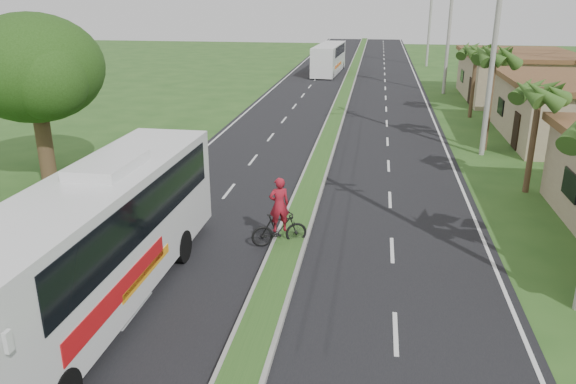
# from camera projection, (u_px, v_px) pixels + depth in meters

# --- Properties ---
(ground) EXTENTS (180.00, 180.00, 0.00)m
(ground) POSITION_uv_depth(u_px,v_px,m) (262.00, 322.00, 14.86)
(ground) COLOR #2A501D
(ground) RESTS_ON ground
(road_asphalt) EXTENTS (14.00, 160.00, 0.02)m
(road_asphalt) POSITION_uv_depth(u_px,v_px,m) (328.00, 139.00, 33.49)
(road_asphalt) COLOR black
(road_asphalt) RESTS_ON ground
(median_strip) EXTENTS (1.20, 160.00, 0.18)m
(median_strip) POSITION_uv_depth(u_px,v_px,m) (328.00, 138.00, 33.46)
(median_strip) COLOR gray
(median_strip) RESTS_ON ground
(lane_edge_left) EXTENTS (0.12, 160.00, 0.01)m
(lane_edge_left) POSITION_uv_depth(u_px,v_px,m) (219.00, 136.00, 34.47)
(lane_edge_left) COLOR silver
(lane_edge_left) RESTS_ON ground
(lane_edge_right) EXTENTS (0.12, 160.00, 0.01)m
(lane_edge_right) POSITION_uv_depth(u_px,v_px,m) (443.00, 144.00, 32.51)
(lane_edge_right) COLOR silver
(lane_edge_right) RESTS_ON ground
(shop_mid) EXTENTS (7.60, 10.60, 3.67)m
(shop_mid) POSITION_uv_depth(u_px,v_px,m) (571.00, 110.00, 32.69)
(shop_mid) COLOR #9D876A
(shop_mid) RESTS_ON ground
(shop_far) EXTENTS (8.60, 11.60, 3.82)m
(shop_far) POSITION_uv_depth(u_px,v_px,m) (517.00, 76.00, 45.70)
(shop_far) COLOR #9D876A
(shop_far) RESTS_ON ground
(palm_verge_b) EXTENTS (2.40, 2.40, 5.05)m
(palm_verge_b) POSITION_uv_depth(u_px,v_px,m) (540.00, 93.00, 23.21)
(palm_verge_b) COLOR #473321
(palm_verge_b) RESTS_ON ground
(palm_verge_c) EXTENTS (2.40, 2.40, 5.85)m
(palm_verge_c) POSITION_uv_depth(u_px,v_px,m) (495.00, 56.00, 29.57)
(palm_verge_c) COLOR #473321
(palm_verge_c) RESTS_ON ground
(palm_verge_d) EXTENTS (2.40, 2.40, 5.25)m
(palm_verge_d) POSITION_uv_depth(u_px,v_px,m) (477.00, 51.00, 38.07)
(palm_verge_d) COLOR #473321
(palm_verge_d) RESTS_ON ground
(shade_tree) EXTENTS (6.30, 6.00, 7.54)m
(shade_tree) POSITION_uv_depth(u_px,v_px,m) (32.00, 72.00, 24.29)
(shade_tree) COLOR #473321
(shade_tree) RESTS_ON ground
(utility_pole_b) EXTENTS (3.20, 0.28, 12.00)m
(utility_pole_b) POSITION_uv_depth(u_px,v_px,m) (495.00, 35.00, 28.31)
(utility_pole_b) COLOR gray
(utility_pole_b) RESTS_ON ground
(utility_pole_c) EXTENTS (1.60, 0.28, 11.00)m
(utility_pole_c) POSITION_uv_depth(u_px,v_px,m) (450.00, 26.00, 47.13)
(utility_pole_c) COLOR gray
(utility_pole_c) RESTS_ON ground
(utility_pole_d) EXTENTS (1.60, 0.28, 10.50)m
(utility_pole_d) POSITION_uv_depth(u_px,v_px,m) (430.00, 19.00, 65.84)
(utility_pole_d) COLOR gray
(utility_pole_d) RESTS_ON ground
(coach_bus_main) EXTENTS (2.72, 12.31, 3.97)m
(coach_bus_main) POSITION_uv_depth(u_px,v_px,m) (94.00, 237.00, 14.71)
(coach_bus_main) COLOR silver
(coach_bus_main) RESTS_ON ground
(coach_bus_far) EXTENTS (2.90, 10.74, 3.09)m
(coach_bus_far) POSITION_uv_depth(u_px,v_px,m) (329.00, 57.00, 60.85)
(coach_bus_far) COLOR white
(coach_bus_far) RESTS_ON ground
(motorcyclist) EXTENTS (2.02, 1.29, 2.46)m
(motorcyclist) POSITION_uv_depth(u_px,v_px,m) (279.00, 222.00, 19.11)
(motorcyclist) COLOR black
(motorcyclist) RESTS_ON ground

